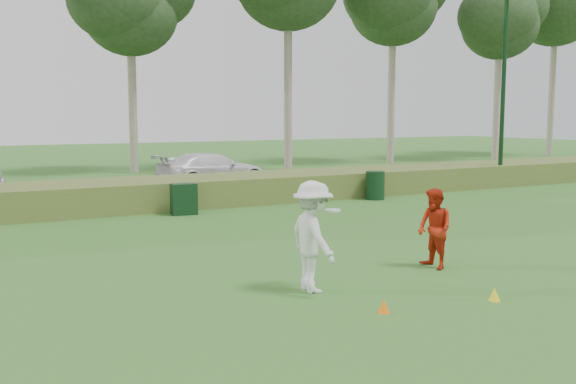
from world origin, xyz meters
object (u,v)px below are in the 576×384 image
lamp_post (505,52)px  utility_cabinet (184,199)px  player_white (313,237)px  cone_yellow (494,294)px  car_right (212,169)px  cone_orange (384,306)px  trash_bin (375,185)px  player_red (435,229)px

lamp_post → utility_cabinet: size_ratio=8.65×
player_white → cone_yellow: size_ratio=8.84×
car_right → utility_cabinet: bearing=144.5°
car_right → player_white: bearing=157.2°
cone_orange → cone_yellow: cone_orange is taller
cone_yellow → cone_orange: bearing=170.1°
player_white → car_right: size_ratio=0.40×
utility_cabinet → cone_yellow: bearing=-77.0°
player_white → trash_bin: (8.10, 9.31, -0.45)m
player_red → car_right: size_ratio=0.33×
cone_yellow → car_right: bearing=83.3°
cone_orange → utility_cabinet: 10.79m
cone_orange → trash_bin: 13.36m
cone_orange → cone_yellow: bearing=-9.9°
cone_yellow → player_red: bearing=73.9°
cone_orange → cone_yellow: size_ratio=1.02×
player_red → cone_orange: (-2.61, -1.86, -0.68)m
cone_yellow → trash_bin: 12.62m
car_right → lamp_post: bearing=-123.7°
player_red → trash_bin: bearing=153.0°
cone_orange → player_white: bearing=102.5°
trash_bin → player_red: bearing=-119.7°
utility_cabinet → lamp_post: bearing=9.9°
player_white → cone_yellow: bearing=-126.5°
utility_cabinet → car_right: 7.38m
utility_cabinet → car_right: size_ratio=0.20×
lamp_post → cone_yellow: size_ratio=37.86×
player_white → utility_cabinet: 9.27m
player_red → car_right: 15.47m
utility_cabinet → car_right: car_right is taller
player_red → trash_bin: player_red is taller
lamp_post → player_white: lamp_post is taller
trash_bin → car_right: (-3.70, 6.39, 0.24)m
cone_yellow → car_right: size_ratio=0.05×
player_red → cone_orange: player_red is taller
lamp_post → trash_bin: 8.86m
lamp_post → cone_orange: lamp_post is taller
player_white → trash_bin: player_white is taller
cone_yellow → player_white: bearing=140.7°
player_white → cone_yellow: (2.32, -1.90, -0.85)m
lamp_post → cone_orange: 19.83m
player_white → trash_bin: 12.35m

